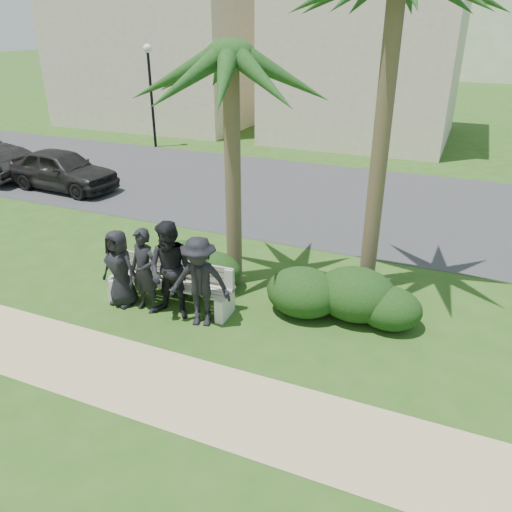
% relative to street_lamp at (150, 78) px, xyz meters
% --- Properties ---
extents(ground, '(160.00, 160.00, 0.00)m').
position_rel_street_lamp_xyz_m(ground, '(9.00, -12.00, -2.94)').
color(ground, '#284D16').
rests_on(ground, ground).
extents(footpath, '(30.00, 1.60, 0.01)m').
position_rel_street_lamp_xyz_m(footpath, '(9.00, -13.80, -2.94)').
color(footpath, tan).
rests_on(footpath, ground).
extents(asphalt_street, '(160.00, 8.00, 0.01)m').
position_rel_street_lamp_xyz_m(asphalt_street, '(9.00, -4.00, -2.94)').
color(asphalt_street, '#2D2D30').
rests_on(asphalt_street, ground).
extents(stucco_bldg_left, '(10.40, 8.40, 7.30)m').
position_rel_street_lamp_xyz_m(stucco_bldg_left, '(-3.00, 6.00, 0.72)').
color(stucco_bldg_left, '#C1B091').
rests_on(stucco_bldg_left, ground).
extents(stucco_bldg_right, '(8.40, 8.40, 7.30)m').
position_rel_street_lamp_xyz_m(stucco_bldg_right, '(8.00, 6.00, 0.72)').
color(stucco_bldg_right, '#C1B091').
rests_on(stucco_bldg_right, ground).
extents(street_lamp, '(0.36, 0.36, 4.29)m').
position_rel_street_lamp_xyz_m(street_lamp, '(0.00, 0.00, 0.00)').
color(street_lamp, black).
rests_on(street_lamp, ground).
extents(park_bench, '(2.55, 0.69, 0.89)m').
position_rel_street_lamp_xyz_m(park_bench, '(8.03, -11.63, -2.54)').
color(park_bench, '#AFA793').
rests_on(park_bench, ground).
extents(man_a, '(0.82, 0.58, 1.57)m').
position_rel_street_lamp_xyz_m(man_a, '(7.13, -11.98, -2.16)').
color(man_a, black).
rests_on(man_a, ground).
extents(man_b, '(0.67, 0.50, 1.68)m').
position_rel_street_lamp_xyz_m(man_b, '(7.71, -11.98, -2.10)').
color(man_b, black).
rests_on(man_b, ground).
extents(man_c, '(0.95, 0.75, 1.91)m').
position_rel_street_lamp_xyz_m(man_c, '(8.31, -11.97, -1.99)').
color(man_c, black).
rests_on(man_c, ground).
extents(man_d, '(1.25, 0.90, 1.74)m').
position_rel_street_lamp_xyz_m(man_d, '(8.92, -12.02, -2.07)').
color(man_d, black).
rests_on(man_d, ground).
extents(hedge_b, '(1.54, 1.27, 1.00)m').
position_rel_street_lamp_xyz_m(hedge_b, '(7.85, -10.82, -2.44)').
color(hedge_b, black).
rests_on(hedge_b, ground).
extents(hedge_c, '(1.22, 1.01, 0.80)m').
position_rel_street_lamp_xyz_m(hedge_c, '(8.46, -10.66, -2.55)').
color(hedge_c, black).
rests_on(hedge_c, ground).
extents(hedge_d, '(1.43, 1.18, 0.93)m').
position_rel_street_lamp_xyz_m(hedge_d, '(10.53, -10.89, -2.48)').
color(hedge_d, black).
rests_on(hedge_d, ground).
extents(hedge_e, '(1.54, 1.27, 1.00)m').
position_rel_street_lamp_xyz_m(hedge_e, '(11.47, -10.63, -2.44)').
color(hedge_e, black).
rests_on(hedge_e, ground).
extents(hedge_f, '(1.19, 0.99, 0.78)m').
position_rel_street_lamp_xyz_m(hedge_f, '(12.12, -10.72, -2.55)').
color(hedge_f, black).
rests_on(hedge_f, ground).
extents(palm_left, '(3.00, 3.00, 5.49)m').
position_rel_street_lamp_xyz_m(palm_left, '(8.77, -10.25, 1.58)').
color(palm_left, brown).
rests_on(palm_left, ground).
extents(car_a, '(3.99, 1.78, 1.33)m').
position_rel_street_lamp_xyz_m(car_a, '(0.69, -6.51, -2.28)').
color(car_a, black).
rests_on(car_a, ground).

